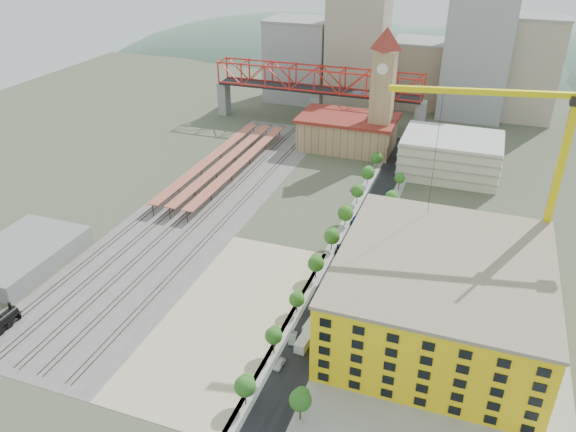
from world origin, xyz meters
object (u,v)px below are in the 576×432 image
(site_trailer_a, at_px, (307,338))
(car_0, at_px, (279,364))
(clock_tower, at_px, (383,81))
(site_trailer_b, at_px, (315,322))
(tower_crane, at_px, (546,155))
(site_trailer_c, at_px, (328,294))
(construction_building, at_px, (440,295))
(site_trailer_d, at_px, (336,278))

(site_trailer_a, distance_m, car_0, 9.69)
(clock_tower, xyz_separation_m, site_trailer_b, (8.00, -108.38, -27.48))
(tower_crane, relative_size, car_0, 15.01)
(site_trailer_a, bearing_deg, site_trailer_c, 95.04)
(tower_crane, bearing_deg, construction_building, -125.18)
(construction_building, bearing_deg, clock_tower, 108.78)
(site_trailer_c, relative_size, car_0, 2.56)
(site_trailer_b, relative_size, site_trailer_d, 0.96)
(clock_tower, xyz_separation_m, site_trailer_a, (8.00, -114.21, -27.48))
(site_trailer_b, distance_m, site_trailer_d, 18.41)
(clock_tower, distance_m, site_trailer_a, 117.74)
(tower_crane, bearing_deg, site_trailer_b, -142.75)
(site_trailer_c, bearing_deg, car_0, -86.71)
(construction_building, height_order, car_0, construction_building)
(site_trailer_c, bearing_deg, site_trailer_b, -80.15)
(site_trailer_c, bearing_deg, construction_building, 3.97)
(site_trailer_a, xyz_separation_m, site_trailer_c, (0.00, 16.89, 0.12))
(site_trailer_a, relative_size, site_trailer_b, 1.00)
(clock_tower, relative_size, site_trailer_d, 5.63)
(site_trailer_d, bearing_deg, site_trailer_b, -73.92)
(tower_crane, height_order, site_trailer_b, tower_crane)
(site_trailer_b, xyz_separation_m, site_trailer_c, (0.00, 11.06, 0.12))
(site_trailer_c, distance_m, site_trailer_d, 7.34)
(construction_building, bearing_deg, site_trailer_b, -162.12)
(site_trailer_a, bearing_deg, tower_crane, 46.87)
(tower_crane, xyz_separation_m, site_trailer_a, (-43.30, -38.76, -34.23))
(construction_building, xyz_separation_m, site_trailer_c, (-26.00, 2.68, -8.07))
(site_trailer_c, xyz_separation_m, site_trailer_d, (0.00, 7.34, -0.08))
(clock_tower, distance_m, construction_building, 107.36)
(site_trailer_b, bearing_deg, construction_building, 24.29)
(site_trailer_b, bearing_deg, site_trailer_a, -83.59)
(clock_tower, height_order, construction_building, clock_tower)
(car_0, bearing_deg, site_trailer_a, 75.81)
(construction_building, height_order, tower_crane, tower_crane)
(construction_building, height_order, site_trailer_c, construction_building)
(site_trailer_a, distance_m, site_trailer_c, 16.89)
(clock_tower, bearing_deg, site_trailer_a, -85.99)
(tower_crane, height_order, site_trailer_c, tower_crane)
(tower_crane, relative_size, site_trailer_b, 6.46)
(site_trailer_b, height_order, car_0, site_trailer_b)
(site_trailer_a, bearing_deg, car_0, -103.03)
(construction_building, distance_m, site_trailer_c, 27.35)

